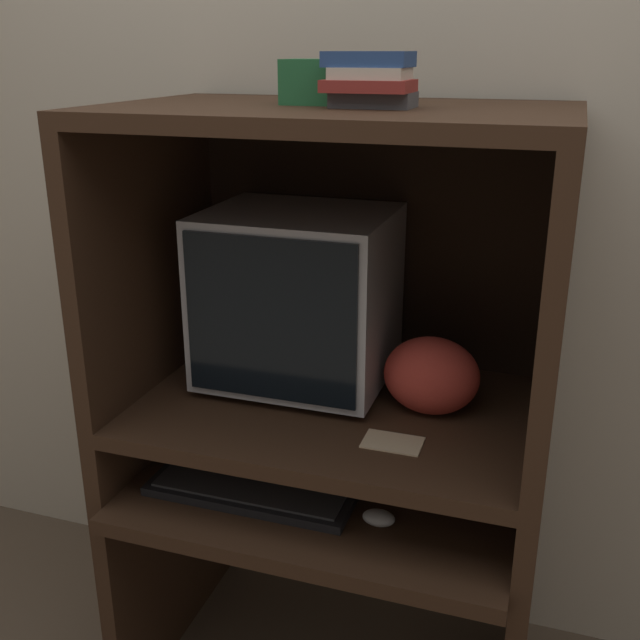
{
  "coord_description": "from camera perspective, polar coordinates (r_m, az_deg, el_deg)",
  "views": [
    {
      "loc": [
        0.47,
        -1.19,
        1.57
      ],
      "look_at": [
        -0.04,
        0.31,
        0.99
      ],
      "focal_mm": 42.0,
      "sensor_mm": 36.0,
      "label": 1
    }
  ],
  "objects": [
    {
      "name": "wall_back",
      "position": [
        1.95,
        4.57,
        11.97
      ],
      "size": [
        6.0,
        0.06,
        2.6
      ],
      "color": "beige",
      "rests_on": "ground_plane"
    },
    {
      "name": "storage_box",
      "position": [
        1.6,
        -0.29,
        17.69
      ],
      "size": [
        0.13,
        0.11,
        0.09
      ],
      "color": "#236638",
      "rests_on": "hutch_upper"
    },
    {
      "name": "desk_base",
      "position": [
        1.93,
        0.6,
        -17.69
      ],
      "size": [
        0.96,
        0.67,
        0.61
      ],
      "color": "#382316",
      "rests_on": "ground_plane"
    },
    {
      "name": "paper_card",
      "position": [
        1.59,
        5.56,
        -9.27
      ],
      "size": [
        0.12,
        0.08,
        0.0
      ],
      "color": "#CCB28C",
      "rests_on": "desk_monitor_shelf"
    },
    {
      "name": "snack_bag",
      "position": [
        1.69,
        8.48,
        -4.21
      ],
      "size": [
        0.22,
        0.16,
        0.18
      ],
      "color": "#BC382D",
      "rests_on": "desk_monitor_shelf"
    },
    {
      "name": "desk_monitor_shelf",
      "position": [
        1.77,
        1.1,
        -7.49
      ],
      "size": [
        0.96,
        0.63,
        0.18
      ],
      "color": "#382316",
      "rests_on": "desk_base"
    },
    {
      "name": "crt_monitor",
      "position": [
        1.78,
        -1.67,
        1.77
      ],
      "size": [
        0.43,
        0.37,
        0.42
      ],
      "color": "#B2B2B7",
      "rests_on": "desk_monitor_shelf"
    },
    {
      "name": "mouse",
      "position": [
        1.65,
        4.49,
        -14.8
      ],
      "size": [
        0.07,
        0.05,
        0.03
      ],
      "color": "#B7B7B7",
      "rests_on": "desk_base"
    },
    {
      "name": "hutch_upper",
      "position": [
        1.64,
        1.58,
        8.09
      ],
      "size": [
        0.96,
        0.63,
        0.67
      ],
      "color": "#382316",
      "rests_on": "desk_monitor_shelf"
    },
    {
      "name": "keyboard",
      "position": [
        1.74,
        -5.41,
        -12.98
      ],
      "size": [
        0.47,
        0.14,
        0.03
      ],
      "color": "black",
      "rests_on": "desk_base"
    },
    {
      "name": "book_stack",
      "position": [
        1.51,
        3.87,
        17.83
      ],
      "size": [
        0.17,
        0.13,
        0.1
      ],
      "color": "#4C4C51",
      "rests_on": "hutch_upper"
    }
  ]
}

